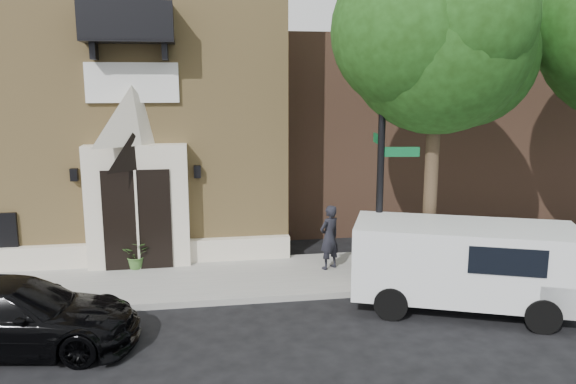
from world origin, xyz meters
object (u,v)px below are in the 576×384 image
cargo_van (472,263)px  black_sedan (14,315)px  fire_hydrant (421,263)px  pedestrian_near (329,237)px  dumpster (424,252)px  street_sign (382,155)px

cargo_van → black_sedan: bearing=-156.2°
black_sedan → cargo_van: size_ratio=0.91×
black_sedan → fire_hydrant: size_ratio=5.57×
black_sedan → pedestrian_near: 7.44m
black_sedan → pedestrian_near: (6.74, 3.15, 0.33)m
dumpster → pedestrian_near: bearing=143.7°
cargo_van → fire_hydrant: (-0.43, 1.68, -0.51)m
dumpster → black_sedan: bearing=-177.8°
black_sedan → cargo_van: bearing=-80.1°
cargo_van → pedestrian_near: size_ratio=2.98×
fire_hydrant → street_sign: bearing=-175.1°
black_sedan → street_sign: street_sign is taller
dumpster → pedestrian_near: pedestrian_near is taller
pedestrian_near → cargo_van: bearing=101.0°
street_sign → fire_hydrant: 2.93m
street_sign → dumpster: street_sign is taller
street_sign → dumpster: size_ratio=2.91×
black_sedan → fire_hydrant: 9.03m
fire_hydrant → pedestrian_near: size_ratio=0.49×
dumpster → pedestrian_near: (-2.17, 1.01, 0.20)m
street_sign → pedestrian_near: size_ratio=3.67×
black_sedan → street_sign: bearing=-68.1°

